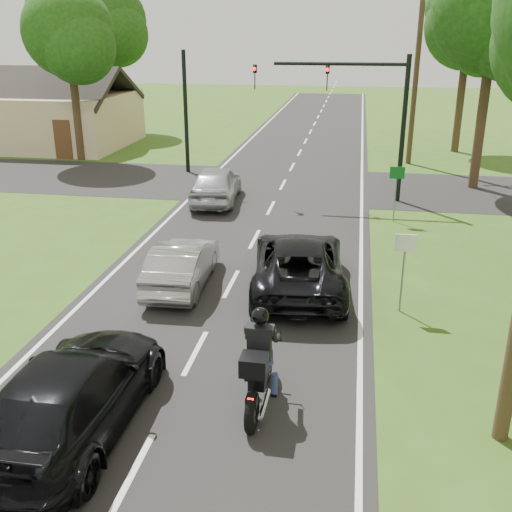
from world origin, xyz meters
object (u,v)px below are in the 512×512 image
at_px(utility_pole_far, 417,67).
at_px(dark_suv, 299,263).
at_px(silver_suv, 216,184).
at_px(motorcycle_rider, 259,369).
at_px(dark_car_behind, 72,394).
at_px(traffic_signal, 359,101).
at_px(sign_green, 397,181).
at_px(sign_white, 405,254).
at_px(silver_sedan, 182,264).

bearing_deg(utility_pole_far, dark_suv, -103.35).
xyz_separation_m(dark_suv, silver_suv, (-4.36, 8.51, 0.03)).
xyz_separation_m(motorcycle_rider, dark_suv, (0.17, 5.80, -0.06)).
height_order(dark_car_behind, utility_pole_far, utility_pole_far).
distance_m(dark_suv, traffic_signal, 10.62).
distance_m(dark_suv, dark_car_behind, 7.87).
height_order(utility_pole_far, sign_green, utility_pole_far).
bearing_deg(dark_car_behind, utility_pole_far, -106.81).
distance_m(dark_suv, sign_white, 3.07).
bearing_deg(motorcycle_rider, dark_car_behind, -156.73).
xyz_separation_m(dark_suv, silver_sedan, (-3.28, -0.37, -0.09)).
height_order(motorcycle_rider, silver_sedan, motorcycle_rider).
xyz_separation_m(silver_sedan, traffic_signal, (4.68, 10.34, 3.46)).
height_order(silver_sedan, sign_white, sign_white).
distance_m(motorcycle_rider, traffic_signal, 16.19).
bearing_deg(traffic_signal, sign_green, -62.62).
bearing_deg(sign_green, silver_sedan, -130.43).
xyz_separation_m(dark_car_behind, utility_pole_far, (7.63, 25.09, 4.30)).
distance_m(motorcycle_rider, sign_white, 5.64).
bearing_deg(sign_green, dark_suv, -113.09).
height_order(sign_white, sign_green, same).
xyz_separation_m(motorcycle_rider, silver_suv, (-4.19, 14.31, -0.03)).
bearing_deg(silver_sedan, sign_green, -132.96).
xyz_separation_m(silver_sedan, silver_suv, (-1.09, 8.88, 0.12)).
distance_m(motorcycle_rider, dark_car_behind, 3.45).
height_order(traffic_signal, sign_green, traffic_signal).
xyz_separation_m(utility_pole_far, sign_white, (-1.50, -19.02, -3.49)).
bearing_deg(sign_white, silver_sedan, 173.63).
bearing_deg(traffic_signal, silver_sedan, -114.34).
height_order(silver_suv, sign_green, sign_green).
relative_size(motorcycle_rider, traffic_signal, 0.38).
bearing_deg(motorcycle_rider, sign_green, 77.04).
relative_size(dark_suv, traffic_signal, 0.85).
xyz_separation_m(dark_suv, sign_green, (2.96, 6.95, 0.83)).
bearing_deg(sign_white, dark_car_behind, -135.29).
height_order(silver_sedan, utility_pole_far, utility_pole_far).
bearing_deg(sign_white, traffic_signal, 97.05).
bearing_deg(traffic_signal, motorcycle_rider, -95.71).
bearing_deg(utility_pole_far, silver_suv, -132.35).
distance_m(silver_suv, sign_white, 11.95).
relative_size(silver_sedan, utility_pole_far, 0.40).
bearing_deg(sign_green, sign_white, -91.43).
xyz_separation_m(dark_car_behind, sign_green, (6.33, 14.07, 0.82)).
relative_size(silver_sedan, traffic_signal, 0.63).
bearing_deg(silver_sedan, silver_suv, -85.55).
distance_m(motorcycle_rider, utility_pole_far, 24.56).
bearing_deg(utility_pole_far, dark_car_behind, -106.91).
xyz_separation_m(dark_suv, utility_pole_far, (4.26, 17.97, 4.32)).
bearing_deg(sign_white, silver_suv, 126.73).
bearing_deg(dark_car_behind, silver_suv, -86.23).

